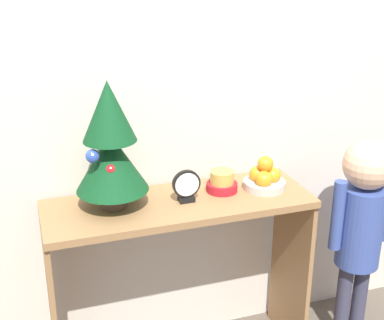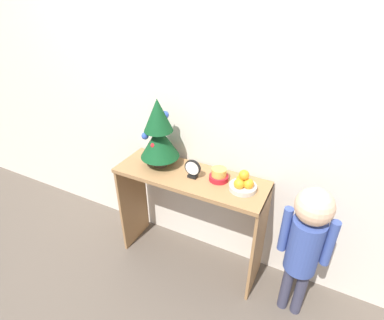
% 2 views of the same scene
% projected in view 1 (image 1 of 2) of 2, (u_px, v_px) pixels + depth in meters
% --- Properties ---
extents(back_wall, '(7.00, 0.05, 2.50)m').
position_uv_depth(back_wall, '(162.00, 84.00, 2.21)').
color(back_wall, beige).
rests_on(back_wall, ground_plane).
extents(console_table, '(1.09, 0.37, 0.82)m').
position_uv_depth(console_table, '(179.00, 245.00, 2.23)').
color(console_table, olive).
rests_on(console_table, ground_plane).
extents(mini_tree, '(0.28, 0.28, 0.51)m').
position_uv_depth(mini_tree, '(110.00, 146.00, 2.02)').
color(mini_tree, '#4C3828').
rests_on(mini_tree, console_table).
extents(fruit_bowl, '(0.18, 0.18, 0.15)m').
position_uv_depth(fruit_bowl, '(265.00, 178.00, 2.26)').
color(fruit_bowl, '#B7B2A8').
rests_on(fruit_bowl, console_table).
extents(singing_bowl, '(0.13, 0.13, 0.09)m').
position_uv_depth(singing_bowl, '(222.00, 182.00, 2.24)').
color(singing_bowl, '#AD1923').
rests_on(singing_bowl, console_table).
extents(desk_clock, '(0.12, 0.04, 0.14)m').
position_uv_depth(desk_clock, '(186.00, 186.00, 2.13)').
color(desk_clock, black).
rests_on(desk_clock, console_table).
extents(child_figure, '(0.31, 0.22, 1.02)m').
position_uv_depth(child_figure, '(362.00, 216.00, 2.38)').
color(child_figure, '#38384C').
rests_on(child_figure, ground_plane).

